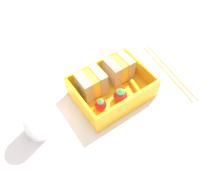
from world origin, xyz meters
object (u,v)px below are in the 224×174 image
at_px(strawberry_far_left, 101,105).
at_px(chopstick_pair, 169,71).
at_px(sandwich_center_left, 119,69).
at_px(strawberry_left, 121,95).
at_px(carrot_stick_far_left, 136,88).
at_px(sandwich_left, 91,84).
at_px(drinking_glass, 36,120).

xyz_separation_m(strawberry_far_left, chopstick_pair, (0.21, -0.00, -0.02)).
bearing_deg(sandwich_center_left, chopstick_pair, -22.47).
relative_size(strawberry_left, carrot_stick_far_left, 0.79).
xyz_separation_m(sandwich_left, chopstick_pair, (0.20, -0.05, -0.04)).
height_order(sandwich_center_left, carrot_stick_far_left, sandwich_center_left).
xyz_separation_m(strawberry_left, drinking_glass, (-0.18, 0.04, 0.01)).
relative_size(sandwich_center_left, carrot_stick_far_left, 1.23).
distance_m(sandwich_center_left, strawberry_far_left, 0.10).
bearing_deg(sandwich_left, strawberry_left, -54.85).
xyz_separation_m(sandwich_center_left, strawberry_far_left, (-0.09, -0.05, -0.01)).
bearing_deg(strawberry_left, chopstick_pair, 2.22).
xyz_separation_m(strawberry_left, carrot_stick_far_left, (0.05, 0.00, -0.01)).
bearing_deg(sandwich_center_left, strawberry_left, -122.15).
xyz_separation_m(sandwich_left, carrot_stick_far_left, (0.09, -0.05, -0.02)).
height_order(strawberry_left, chopstick_pair, strawberry_left).
xyz_separation_m(sandwich_center_left, drinking_glass, (-0.21, -0.01, -0.00)).
bearing_deg(sandwich_center_left, drinking_glass, -176.03).
distance_m(strawberry_far_left, chopstick_pair, 0.21).
relative_size(sandwich_left, strawberry_left, 1.55).
relative_size(sandwich_left, carrot_stick_far_left, 1.23).
bearing_deg(carrot_stick_far_left, sandwich_center_left, 100.12).
bearing_deg(sandwich_left, drinking_glass, -173.86).
distance_m(sandwich_left, sandwich_center_left, 0.08).
bearing_deg(strawberry_far_left, sandwich_center_left, 30.33).
relative_size(carrot_stick_far_left, drinking_glass, 0.59).
bearing_deg(drinking_glass, strawberry_far_left, -15.22).
bearing_deg(chopstick_pair, strawberry_far_left, 179.77).
xyz_separation_m(carrot_stick_far_left, drinking_glass, (-0.22, 0.04, 0.02)).
relative_size(strawberry_far_left, drinking_glass, 0.40).
bearing_deg(drinking_glass, sandwich_left, 6.14).
distance_m(sandwich_left, strawberry_far_left, 0.05).
distance_m(sandwich_center_left, drinking_glass, 0.22).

